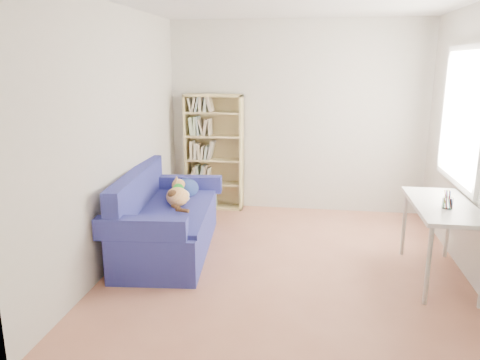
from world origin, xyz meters
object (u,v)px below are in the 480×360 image
object	(u,v)px
desk	(443,212)
pen_cup	(448,201)
bookshelf	(214,157)
sofa	(166,221)

from	to	relation	value
desk	pen_cup	size ratio (longest dim) A/B	6.77
bookshelf	pen_cup	bearing A→B (deg)	-38.56
bookshelf	pen_cup	xyz separation A→B (m)	(2.58, -2.06, 0.07)
desk	pen_cup	xyz separation A→B (m)	(-0.01, -0.14, 0.14)
sofa	bookshelf	size ratio (longest dim) A/B	1.17
sofa	desk	xyz separation A→B (m)	(2.80, -0.29, 0.34)
sofa	desk	bearing A→B (deg)	-11.50
sofa	bookshelf	distance (m)	1.69
bookshelf	desk	world-z (taller)	bookshelf
sofa	pen_cup	xyz separation A→B (m)	(2.79, -0.43, 0.48)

